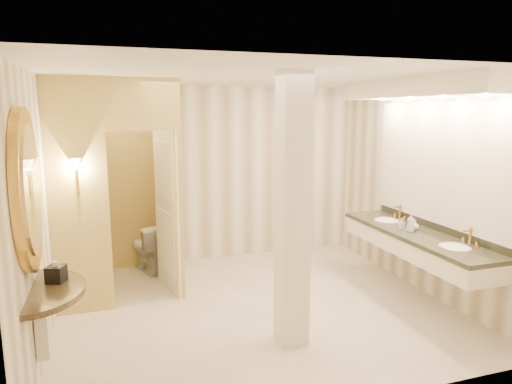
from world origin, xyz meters
TOP-DOWN VIEW (x-y plane):
  - floor at (0.00, 0.00)m, footprint 4.50×4.50m
  - ceiling at (0.00, 0.00)m, footprint 4.50×4.50m
  - wall_back at (0.00, 2.00)m, footprint 4.50×0.02m
  - wall_front at (0.00, -2.00)m, footprint 4.50×0.02m
  - wall_left at (-2.25, 0.00)m, footprint 0.02×4.00m
  - wall_right at (2.25, 0.00)m, footprint 0.02×4.00m
  - toilet_closet at (-1.11, 0.97)m, footprint 1.50×1.55m
  - wall_sconce at (-1.93, 0.43)m, footprint 0.14×0.14m
  - vanity at (1.98, -0.40)m, footprint 0.75×2.56m
  - console_shelf at (-2.21, -0.96)m, footprint 1.02×1.02m
  - pillar at (0.10, -0.90)m, footprint 0.28×0.28m
  - tissue_box at (-2.06, -0.83)m, footprint 0.18×0.18m
  - toilet at (-1.10, 1.69)m, footprint 0.61×0.80m
  - soap_bottle_a at (1.86, -0.20)m, footprint 0.06×0.07m
  - soap_bottle_b at (1.96, -0.33)m, footprint 0.11×0.11m
  - soap_bottle_c at (1.87, -0.37)m, footprint 0.10×0.10m

SIDE VIEW (x-z plane):
  - floor at x=0.00m, z-range 0.00..0.00m
  - toilet at x=-1.10m, z-range 0.00..0.72m
  - soap_bottle_b at x=1.96m, z-range 0.88..1.00m
  - soap_bottle_a at x=1.86m, z-range 0.88..1.00m
  - tissue_box at x=-2.06m, z-range 0.88..1.02m
  - soap_bottle_c at x=1.87m, z-range 0.88..1.10m
  - console_shelf at x=-2.21m, z-range 0.36..2.33m
  - wall_back at x=0.00m, z-range 0.00..2.70m
  - wall_front at x=0.00m, z-range 0.00..2.70m
  - wall_left at x=-2.25m, z-range 0.00..2.70m
  - wall_right at x=2.25m, z-range 0.00..2.70m
  - pillar at x=0.10m, z-range 0.00..2.70m
  - toilet_closet at x=-1.11m, z-range 0.04..2.74m
  - vanity at x=1.98m, z-range 0.58..2.67m
  - wall_sconce at x=-1.93m, z-range 1.52..1.94m
  - ceiling at x=0.00m, z-range 2.70..2.70m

